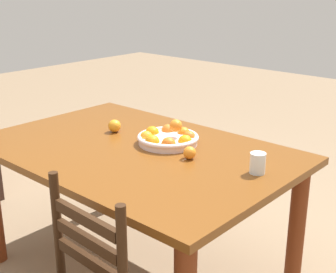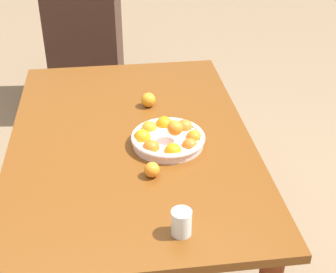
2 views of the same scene
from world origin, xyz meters
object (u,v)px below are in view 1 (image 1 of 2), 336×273
dining_table (135,168)px  orange_loose_0 (190,153)px  drinking_glass (258,163)px  orange_loose_1 (115,126)px  fruit_bowl (168,138)px

dining_table → orange_loose_0: (-0.31, -0.07, 0.14)m
orange_loose_0 → drinking_glass: drinking_glass is taller
orange_loose_1 → dining_table: bearing=158.5°
orange_loose_0 → orange_loose_1: (0.58, -0.04, 0.00)m
dining_table → fruit_bowl: bearing=-118.8°
dining_table → orange_loose_1: size_ratio=22.48×
orange_loose_0 → orange_loose_1: size_ratio=0.87×
fruit_bowl → drinking_glass: (-0.55, 0.03, 0.02)m
dining_table → orange_loose_0: size_ratio=25.90×
orange_loose_0 → orange_loose_1: bearing=-4.1°
dining_table → fruit_bowl: (-0.09, -0.16, 0.14)m
dining_table → drinking_glass: size_ratio=16.88×
fruit_bowl → drinking_glass: bearing=177.3°
orange_loose_0 → fruit_bowl: bearing=-22.5°
fruit_bowl → drinking_glass: fruit_bowl is taller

